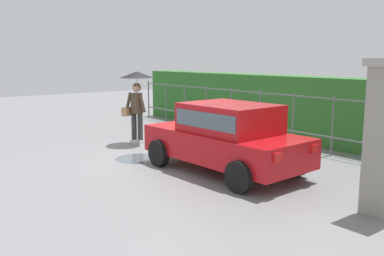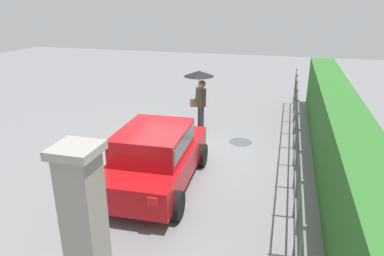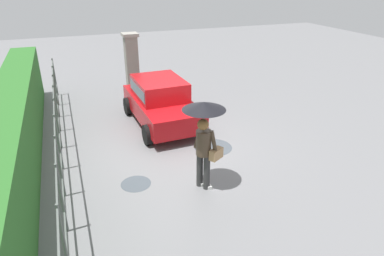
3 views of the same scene
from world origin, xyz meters
name	(u,v)px [view 3 (image 3 of 3)]	position (x,y,z in m)	size (l,w,h in m)	color
ground_plane	(176,143)	(0.00, 0.00, 0.00)	(40.00, 40.00, 0.00)	slate
car	(161,100)	(1.58, -0.02, 0.80)	(3.79, 1.97, 1.48)	#B71116
pedestrian	(204,127)	(-2.27, 0.07, 1.49)	(0.96, 0.96, 2.06)	#333333
gate_pillar	(132,63)	(4.92, 0.20, 1.24)	(0.60, 0.60, 2.42)	gray
fence_section	(58,140)	(-0.35, 3.13, 0.83)	(12.30, 0.05, 1.50)	#59605B
hedge_row	(13,142)	(-0.35, 4.11, 0.95)	(13.25, 0.90, 1.90)	#2D6B28
puddle_near	(213,147)	(-0.61, -0.92, 0.00)	(1.08, 1.08, 0.00)	#4C545B
puddle_far	(136,184)	(-1.66, 1.55, 0.00)	(0.71, 0.71, 0.00)	#4C545B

